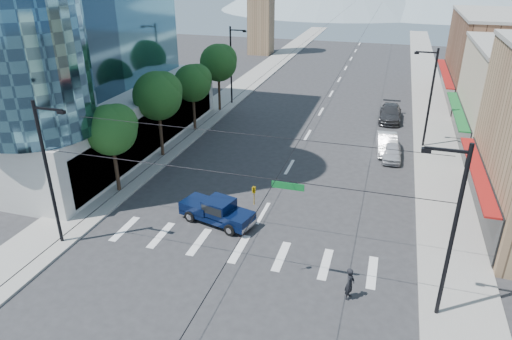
# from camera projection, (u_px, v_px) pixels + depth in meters

# --- Properties ---
(ground) EXTENTS (160.00, 160.00, 0.00)m
(ground) POSITION_uv_depth(u_px,v_px,m) (234.00, 264.00, 25.99)
(ground) COLOR #28282B
(ground) RESTS_ON ground
(sidewalk_left) EXTENTS (4.00, 120.00, 0.15)m
(sidewalk_left) POSITION_uv_depth(u_px,v_px,m) (248.00, 83.00, 63.87)
(sidewalk_left) COLOR gray
(sidewalk_left) RESTS_ON ground
(sidewalk_right) EXTENTS (4.00, 120.00, 0.15)m
(sidewalk_right) POSITION_uv_depth(u_px,v_px,m) (428.00, 96.00, 57.57)
(sidewalk_right) COLOR gray
(sidewalk_right) RESTS_ON ground
(shop_far) EXTENTS (12.00, 18.00, 10.00)m
(shop_far) POSITION_uv_depth(u_px,v_px,m) (507.00, 61.00, 53.40)
(shop_far) COLOR brown
(shop_far) RESTS_ON ground
(tree_near) EXTENTS (3.65, 3.64, 6.71)m
(tree_near) POSITION_uv_depth(u_px,v_px,m) (113.00, 128.00, 32.11)
(tree_near) COLOR black
(tree_near) RESTS_ON ground
(tree_midnear) EXTENTS (4.09, 4.09, 7.52)m
(tree_midnear) POSITION_uv_depth(u_px,v_px,m) (159.00, 94.00, 37.94)
(tree_midnear) COLOR black
(tree_midnear) RESTS_ON ground
(tree_midfar) EXTENTS (3.65, 3.64, 6.71)m
(tree_midfar) POSITION_uv_depth(u_px,v_px,m) (194.00, 82.00, 44.27)
(tree_midfar) COLOR black
(tree_midfar) RESTS_ON ground
(tree_far) EXTENTS (4.09, 4.09, 7.52)m
(tree_far) POSITION_uv_depth(u_px,v_px,m) (220.00, 62.00, 50.10)
(tree_far) COLOR black
(tree_far) RESTS_ON ground
(signal_rig) EXTENTS (21.80, 0.20, 9.00)m
(signal_rig) POSITION_uv_depth(u_px,v_px,m) (229.00, 201.00, 23.13)
(signal_rig) COLOR black
(signal_rig) RESTS_ON ground
(lamp_pole_nw) EXTENTS (2.00, 0.25, 9.00)m
(lamp_pole_nw) POSITION_uv_depth(u_px,v_px,m) (232.00, 63.00, 52.79)
(lamp_pole_nw) COLOR black
(lamp_pole_nw) RESTS_ON ground
(lamp_pole_ne) EXTENTS (2.00, 0.25, 9.00)m
(lamp_pole_ne) POSITION_uv_depth(u_px,v_px,m) (429.00, 95.00, 40.23)
(lamp_pole_ne) COLOR black
(lamp_pole_ne) RESTS_ON ground
(pickup_truck) EXTENTS (5.36, 3.00, 1.72)m
(pickup_truck) POSITION_uv_depth(u_px,v_px,m) (217.00, 210.00, 29.78)
(pickup_truck) COLOR black
(pickup_truck) RESTS_ON ground
(pedestrian) EXTENTS (0.55, 0.72, 1.79)m
(pedestrian) POSITION_uv_depth(u_px,v_px,m) (350.00, 284.00, 23.04)
(pedestrian) COLOR black
(pedestrian) RESTS_ON ground
(parked_car_near) EXTENTS (1.63, 3.96, 1.34)m
(parked_car_near) POSITION_uv_depth(u_px,v_px,m) (392.00, 152.00, 39.35)
(parked_car_near) COLOR silver
(parked_car_near) RESTS_ON ground
(parked_car_mid) EXTENTS (2.08, 4.92, 1.58)m
(parked_car_mid) POSITION_uv_depth(u_px,v_px,m) (387.00, 143.00, 40.90)
(parked_car_mid) COLOR white
(parked_car_mid) RESTS_ON ground
(parked_car_far) EXTENTS (2.25, 5.53, 1.60)m
(parked_car_far) POSITION_uv_depth(u_px,v_px,m) (390.00, 113.00, 48.89)
(parked_car_far) COLOR #333336
(parked_car_far) RESTS_ON ground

